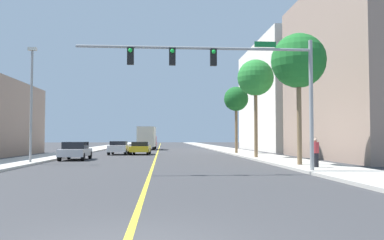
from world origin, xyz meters
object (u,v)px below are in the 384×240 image
at_px(street_lamp, 31,98).
at_px(palm_mid, 256,78).
at_px(palm_far, 236,100).
at_px(car_yellow, 141,148).
at_px(car_silver, 76,151).
at_px(delivery_truck, 147,138).
at_px(traffic_signal_mast, 233,71).
at_px(car_white, 119,148).
at_px(pedestrian, 316,153).
at_px(palm_near, 298,61).

xyz_separation_m(street_lamp, palm_mid, (16.54, 5.31, 2.33)).
xyz_separation_m(palm_far, car_yellow, (-10.12, 0.17, -5.13)).
bearing_deg(car_silver, car_yellow, -117.17).
height_order(palm_far, car_yellow, palm_far).
bearing_deg(palm_far, delivery_truck, 121.34).
bearing_deg(traffic_signal_mast, car_silver, 129.36).
bearing_deg(car_white, traffic_signal_mast, -68.62).
height_order(palm_mid, palm_far, palm_mid).
relative_size(palm_far, car_silver, 1.64).
xyz_separation_m(palm_far, car_white, (-12.37, 0.21, -5.10)).
relative_size(traffic_signal_mast, delivery_truck, 1.59).
distance_m(traffic_signal_mast, pedestrian, 6.79).
height_order(palm_far, delivery_truck, palm_far).
distance_m(palm_near, palm_far, 17.88).
distance_m(palm_mid, delivery_truck, 27.87).
xyz_separation_m(car_yellow, pedestrian, (10.75, -20.04, 0.23)).
distance_m(palm_near, car_silver, 18.39).
bearing_deg(street_lamp, pedestrian, -18.09).
xyz_separation_m(palm_near, car_silver, (-15.19, 8.66, -5.69)).
bearing_deg(car_silver, palm_near, 149.40).
distance_m(traffic_signal_mast, delivery_truck, 39.02).
xyz_separation_m(palm_near, palm_mid, (-0.50, 8.93, 0.31)).
xyz_separation_m(palm_near, delivery_truck, (-10.55, 34.45, -4.68)).
bearing_deg(street_lamp, palm_mid, 17.81).
xyz_separation_m(palm_near, car_white, (-12.83, 18.07, -5.70)).
relative_size(palm_mid, car_yellow, 1.92).
height_order(palm_near, car_white, palm_near).
bearing_deg(delivery_truck, car_white, -95.83).
bearing_deg(palm_near, car_yellow, 120.38).
height_order(street_lamp, palm_far, street_lamp).
bearing_deg(street_lamp, delivery_truck, 78.12).
xyz_separation_m(street_lamp, car_yellow, (6.47, 14.41, -3.72)).
height_order(car_yellow, delivery_truck, delivery_truck).
height_order(street_lamp, car_yellow, street_lamp).
distance_m(traffic_signal_mast, street_lamp, 14.42).
height_order(street_lamp, car_white, street_lamp).
xyz_separation_m(street_lamp, palm_far, (16.58, 14.24, 1.41)).
height_order(palm_far, car_silver, palm_far).
relative_size(traffic_signal_mast, car_yellow, 2.76).
height_order(traffic_signal_mast, car_silver, traffic_signal_mast).
bearing_deg(pedestrian, traffic_signal_mast, 29.35).
bearing_deg(palm_far, palm_mid, -90.29).
xyz_separation_m(palm_near, pedestrian, (0.18, -2.01, -5.49)).
bearing_deg(delivery_truck, palm_far, -56.59).
distance_m(palm_mid, pedestrian, 12.40).
bearing_deg(palm_near, traffic_signal_mast, -140.23).
bearing_deg(street_lamp, palm_near, -11.99).
distance_m(car_white, pedestrian, 23.92).
distance_m(palm_mid, car_white, 16.48).
height_order(palm_mid, car_silver, palm_mid).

